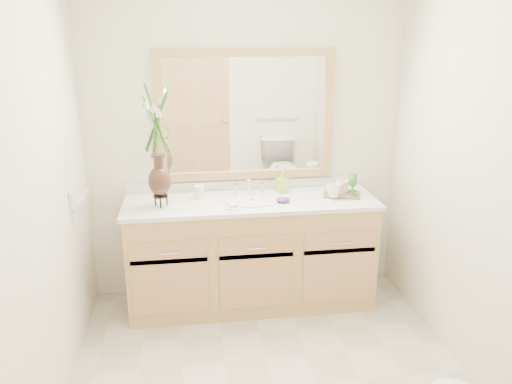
{
  "coord_description": "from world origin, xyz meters",
  "views": [
    {
      "loc": [
        -0.45,
        -2.41,
        1.99
      ],
      "look_at": [
        -0.01,
        0.65,
        1.01
      ],
      "focal_mm": 35.0,
      "sensor_mm": 36.0,
      "label": 1
    }
  ],
  "objects": [
    {
      "name": "wall_back",
      "position": [
        0.0,
        1.3,
        1.2
      ],
      "size": [
        2.4,
        0.02,
        2.4
      ],
      "primitive_type": "cube",
      "color": "silver",
      "rests_on": "floor"
    },
    {
      "name": "wall_front",
      "position": [
        0.0,
        -1.3,
        1.2
      ],
      "size": [
        2.4,
        0.02,
        2.4
      ],
      "primitive_type": "cube",
      "color": "silver",
      "rests_on": "floor"
    },
    {
      "name": "wall_left",
      "position": [
        -1.2,
        0.0,
        1.2
      ],
      "size": [
        0.02,
        2.6,
        2.4
      ],
      "primitive_type": "cube",
      "color": "silver",
      "rests_on": "floor"
    },
    {
      "name": "wall_right",
      "position": [
        1.2,
        0.0,
        1.2
      ],
      "size": [
        0.02,
        2.6,
        2.4
      ],
      "primitive_type": "cube",
      "color": "silver",
      "rests_on": "floor"
    },
    {
      "name": "vanity",
      "position": [
        0.0,
        1.01,
        0.4
      ],
      "size": [
        1.8,
        0.55,
        0.8
      ],
      "color": "tan",
      "rests_on": "floor"
    },
    {
      "name": "counter",
      "position": [
        0.0,
        1.01,
        0.82
      ],
      "size": [
        1.84,
        0.57,
        0.03
      ],
      "primitive_type": "cube",
      "color": "white",
      "rests_on": "vanity"
    },
    {
      "name": "sink",
      "position": [
        0.0,
        1.0,
        0.78
      ],
      "size": [
        0.38,
        0.34,
        0.23
      ],
      "color": "white",
      "rests_on": "counter"
    },
    {
      "name": "mirror",
      "position": [
        0.0,
        1.28,
        1.41
      ],
      "size": [
        1.32,
        0.04,
        0.97
      ],
      "color": "white",
      "rests_on": "wall_back"
    },
    {
      "name": "switch_plate",
      "position": [
        -1.19,
        0.76,
        0.98
      ],
      "size": [
        0.02,
        0.12,
        0.12
      ],
      "primitive_type": "cube",
      "color": "white",
      "rests_on": "wall_left"
    },
    {
      "name": "flower_vase",
      "position": [
        -0.64,
        0.97,
        1.35
      ],
      "size": [
        0.19,
        0.19,
        0.77
      ],
      "rotation": [
        0.0,
        0.0,
        -0.35
      ],
      "color": "black",
      "rests_on": "counter"
    },
    {
      "name": "tumbler",
      "position": [
        -0.37,
        1.12,
        0.88
      ],
      "size": [
        0.07,
        0.07,
        0.09
      ],
      "primitive_type": "cylinder",
      "color": "white",
      "rests_on": "counter"
    },
    {
      "name": "soap_dish",
      "position": [
        -0.14,
        0.85,
        0.84
      ],
      "size": [
        0.1,
        0.1,
        0.03
      ],
      "color": "white",
      "rests_on": "counter"
    },
    {
      "name": "soap_bottle",
      "position": [
        0.26,
        1.17,
        0.91
      ],
      "size": [
        0.08,
        0.09,
        0.15
      ],
      "primitive_type": "imported",
      "rotation": [
        0.0,
        0.0,
        0.27
      ],
      "color": "#9DE135",
      "rests_on": "counter"
    },
    {
      "name": "purple_dish",
      "position": [
        0.22,
        0.93,
        0.85
      ],
      "size": [
        0.13,
        0.12,
        0.04
      ],
      "primitive_type": "ellipsoid",
      "rotation": [
        0.0,
        0.0,
        -0.39
      ],
      "color": "#512369",
      "rests_on": "counter"
    },
    {
      "name": "tray",
      "position": [
        0.69,
        1.02,
        0.84
      ],
      "size": [
        0.31,
        0.25,
        0.01
      ],
      "primitive_type": "cube",
      "rotation": [
        0.0,
        0.0,
        -0.31
      ],
      "color": "brown",
      "rests_on": "counter"
    },
    {
      "name": "mug_left",
      "position": [
        0.61,
        0.97,
        0.9
      ],
      "size": [
        0.12,
        0.12,
        0.11
      ],
      "primitive_type": "imported",
      "rotation": [
        0.0,
        0.0,
        -0.2
      ],
      "color": "white",
      "rests_on": "tray"
    },
    {
      "name": "mug_right",
      "position": [
        0.71,
        1.06,
        0.89
      ],
      "size": [
        0.11,
        0.1,
        0.1
      ],
      "primitive_type": "imported",
      "rotation": [
        0.0,
        0.0,
        0.07
      ],
      "color": "white",
      "rests_on": "tray"
    },
    {
      "name": "goblet_front",
      "position": [
        0.75,
        0.98,
        0.94
      ],
      "size": [
        0.06,
        0.06,
        0.14
      ],
      "color": "#257128",
      "rests_on": "tray"
    },
    {
      "name": "goblet_back",
      "position": [
        0.79,
        1.08,
        0.94
      ],
      "size": [
        0.06,
        0.06,
        0.14
      ],
      "color": "#257128",
      "rests_on": "tray"
    }
  ]
}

